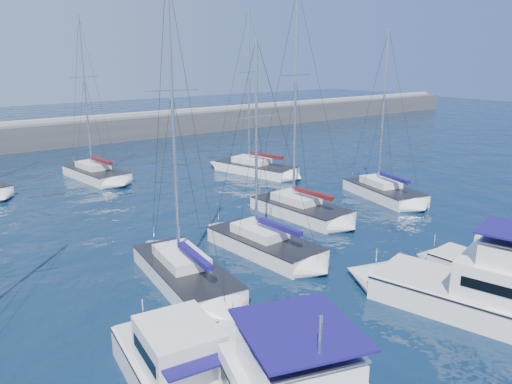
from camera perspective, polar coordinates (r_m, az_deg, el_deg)
ground at (r=24.95m, az=9.13°, el=-12.01°), size 220.00×220.00×0.00m
breakwater at (r=69.91m, az=-22.92°, el=5.72°), size 160.00×6.00×4.45m
motor_yacht_port_outer at (r=18.60m, az=-9.24°, el=-19.08°), size 3.51×6.33×3.20m
motor_yacht_stbd_inner at (r=24.95m, az=25.49°, el=-10.52°), size 5.98×10.08×4.69m
motor_yacht_stbd_outer at (r=28.16m, az=25.84°, el=-8.04°), size 2.83×6.11×3.20m
sailboat_mid_b at (r=26.40m, az=-8.12°, el=-9.07°), size 3.93×8.35×15.66m
sailboat_mid_c at (r=29.87m, az=0.95°, el=-5.99°), size 3.58×7.78×12.67m
sailboat_mid_d at (r=36.58m, az=5.07°, el=-1.91°), size 3.73×7.91×16.14m
sailboat_mid_e at (r=42.39m, az=14.35°, el=0.06°), size 4.63×7.97×13.70m
sailboat_back_b at (r=49.67m, az=-17.82°, el=2.04°), size 4.18×8.18×15.11m
sailboat_back_c at (r=49.60m, az=-0.08°, el=2.78°), size 5.11×8.91×15.71m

